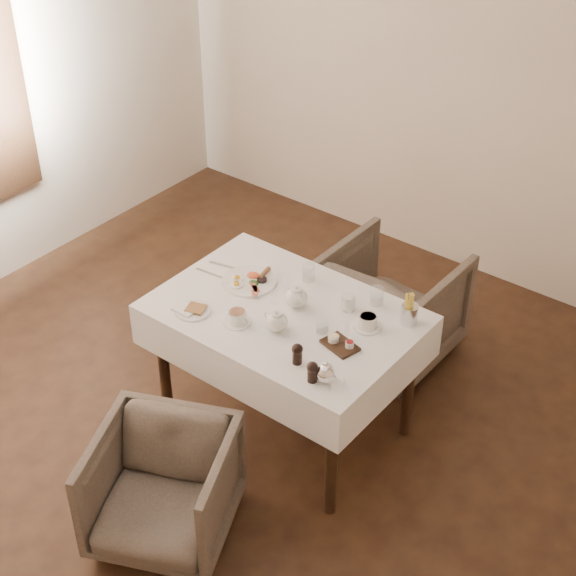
% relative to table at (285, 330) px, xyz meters
% --- Properties ---
extents(table, '(1.28, 0.88, 0.75)m').
position_rel_table_xyz_m(table, '(0.00, 0.00, 0.00)').
color(table, black).
rests_on(table, ground).
extents(armchair_near, '(0.81, 0.82, 0.57)m').
position_rel_table_xyz_m(armchair_near, '(0.01, -0.91, -0.35)').
color(armchair_near, '#473E34').
rests_on(armchair_near, ground).
extents(armchair_far, '(0.72, 0.74, 0.67)m').
position_rel_table_xyz_m(armchair_far, '(0.09, 0.86, -0.30)').
color(armchair_far, '#473E34').
rests_on(armchair_far, ground).
extents(breakfast_plate, '(0.28, 0.28, 0.04)m').
position_rel_table_xyz_m(breakfast_plate, '(-0.30, 0.09, 0.13)').
color(breakfast_plate, white).
rests_on(breakfast_plate, table).
extents(side_plate, '(0.18, 0.18, 0.02)m').
position_rel_table_xyz_m(side_plate, '(-0.36, -0.28, 0.12)').
color(side_plate, white).
rests_on(side_plate, table).
extents(teapot_centre, '(0.19, 0.17, 0.12)m').
position_rel_table_xyz_m(teapot_centre, '(0.02, 0.07, 0.18)').
color(teapot_centre, white).
rests_on(teapot_centre, table).
extents(teapot_front, '(0.16, 0.13, 0.12)m').
position_rel_table_xyz_m(teapot_front, '(0.06, -0.15, 0.18)').
color(teapot_front, white).
rests_on(teapot_front, table).
extents(creamer, '(0.07, 0.07, 0.08)m').
position_rel_table_xyz_m(creamer, '(0.24, 0.20, 0.16)').
color(creamer, white).
rests_on(creamer, table).
extents(teacup_near, '(0.14, 0.14, 0.07)m').
position_rel_table_xyz_m(teacup_near, '(-0.12, -0.22, 0.15)').
color(teacup_near, white).
rests_on(teacup_near, table).
extents(teacup_far, '(0.14, 0.14, 0.07)m').
position_rel_table_xyz_m(teacup_far, '(0.39, 0.14, 0.15)').
color(teacup_far, white).
rests_on(teacup_far, table).
extents(glass_left, '(0.07, 0.07, 0.09)m').
position_rel_table_xyz_m(glass_left, '(-0.07, 0.29, 0.16)').
color(glass_left, silver).
rests_on(glass_left, table).
extents(glass_mid, '(0.07, 0.07, 0.09)m').
position_rel_table_xyz_m(glass_mid, '(0.24, -0.02, 0.16)').
color(glass_mid, silver).
rests_on(glass_mid, table).
extents(glass_right, '(0.09, 0.09, 0.09)m').
position_rel_table_xyz_m(glass_right, '(0.32, 0.33, 0.16)').
color(glass_right, silver).
rests_on(glass_right, table).
extents(condiment_board, '(0.19, 0.15, 0.04)m').
position_rel_table_xyz_m(condiment_board, '(0.37, -0.06, 0.13)').
color(condiment_board, black).
rests_on(condiment_board, table).
extents(pepper_mill_left, '(0.07, 0.07, 0.11)m').
position_rel_table_xyz_m(pepper_mill_left, '(0.29, -0.28, 0.17)').
color(pepper_mill_left, black).
rests_on(pepper_mill_left, table).
extents(pepper_mill_right, '(0.06, 0.06, 0.11)m').
position_rel_table_xyz_m(pepper_mill_right, '(0.42, -0.34, 0.17)').
color(pepper_mill_right, black).
rests_on(pepper_mill_right, table).
extents(silver_pot, '(0.13, 0.12, 0.11)m').
position_rel_table_xyz_m(silver_pot, '(0.47, -0.30, 0.17)').
color(silver_pot, white).
rests_on(silver_pot, table).
extents(fries_cup, '(0.08, 0.08, 0.18)m').
position_rel_table_xyz_m(fries_cup, '(0.53, 0.29, 0.19)').
color(fries_cup, silver).
rests_on(fries_cup, table).
extents(cutlery_fork, '(0.21, 0.06, 0.00)m').
position_rel_table_xyz_m(cutlery_fork, '(-0.48, 0.12, 0.12)').
color(cutlery_fork, silver).
rests_on(cutlery_fork, table).
extents(cutlery_knife, '(0.19, 0.04, 0.00)m').
position_rel_table_xyz_m(cutlery_knife, '(-0.51, 0.02, 0.12)').
color(cutlery_knife, silver).
rests_on(cutlery_knife, table).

